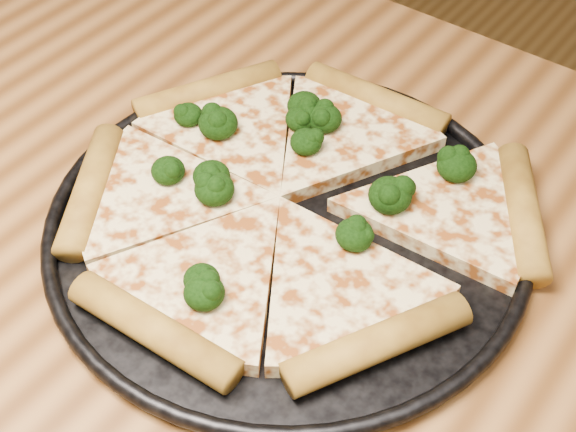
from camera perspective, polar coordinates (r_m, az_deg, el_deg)
The scene contains 4 objects.
dining_table at distance 0.66m, azimuth -4.03°, elevation -13.15°, with size 1.20×0.90×0.75m.
pizza_pan at distance 0.64m, azimuth -0.00°, elevation -0.50°, with size 0.39×0.39×0.02m.
pizza at distance 0.65m, azimuth 0.00°, elevation 1.18°, with size 0.39×0.34×0.03m.
broccoli_florets at distance 0.65m, azimuth 0.42°, elevation 3.11°, with size 0.25×0.25×0.03m.
Camera 1 is at (0.24, -0.24, 1.23)m, focal length 50.59 mm.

